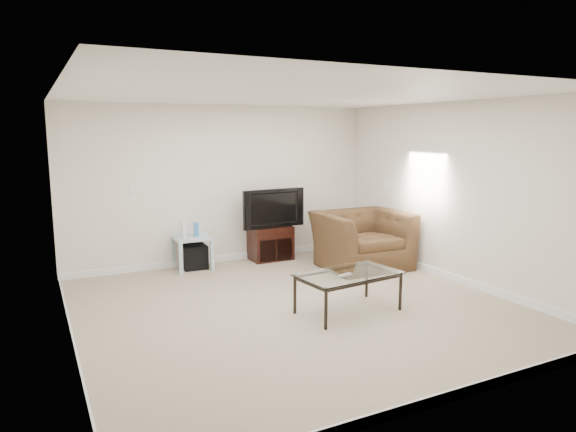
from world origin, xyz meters
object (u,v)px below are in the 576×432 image
subwoofer (194,257)px  recliner (362,230)px  tv_stand (270,243)px  television (271,207)px  coffee_table (348,293)px  side_table (192,252)px

subwoofer → recliner: size_ratio=0.27×
tv_stand → television: television is taller
recliner → coffee_table: recliner is taller
television → subwoofer: bearing=174.3°
subwoofer → recliner: 2.63m
tv_stand → recliner: size_ratio=0.50×
television → recliner: television is taller
tv_stand → side_table: 1.32m
tv_stand → side_table: bearing=-179.6°
side_table → recliner: (2.39, -1.08, 0.32)m
side_table → coffee_table: side_table is taller
side_table → recliner: bearing=-24.3°
coffee_table → tv_stand: bearing=84.7°
side_table → tv_stand: bearing=0.0°
tv_stand → subwoofer: tv_stand is taller
subwoofer → coffee_table: size_ratio=0.30×
recliner → subwoofer: bearing=157.3°
television → side_table: television is taller
tv_stand → subwoofer: bearing=179.5°
subwoofer → coffee_table: coffee_table is taller
tv_stand → recliner: (1.07, -1.08, 0.30)m
television → subwoofer: (-1.29, 0.05, -0.69)m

